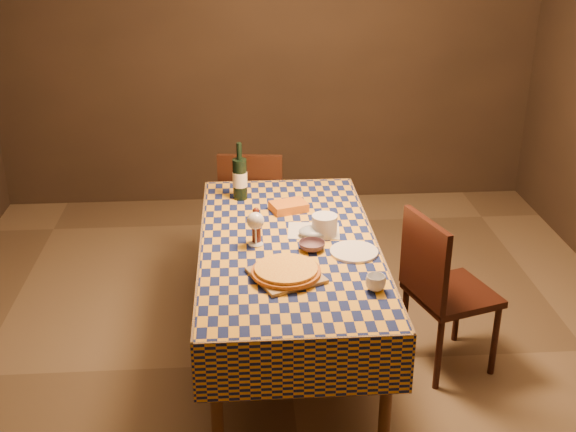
{
  "coord_description": "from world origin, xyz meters",
  "views": [
    {
      "loc": [
        -0.25,
        -3.43,
        2.44
      ],
      "look_at": [
        0.0,
        0.05,
        0.9
      ],
      "focal_mm": 45.0,
      "sensor_mm": 36.0,
      "label": 1
    }
  ],
  "objects_px": {
    "chair_far": "(252,207)",
    "chair_right": "(440,285)",
    "dining_table": "(289,255)",
    "wine_bottle": "(240,178)",
    "pizza": "(286,271)",
    "bowl": "(312,246)",
    "white_plate": "(354,252)",
    "cutting_board": "(286,275)"
  },
  "relations": [
    {
      "from": "dining_table",
      "to": "chair_far",
      "type": "xyz_separation_m",
      "value": [
        -0.17,
        1.08,
        -0.17
      ]
    },
    {
      "from": "dining_table",
      "to": "chair_right",
      "type": "distance_m",
      "value": 0.84
    },
    {
      "from": "dining_table",
      "to": "chair_far",
      "type": "relative_size",
      "value": 1.98
    },
    {
      "from": "wine_bottle",
      "to": "chair_far",
      "type": "distance_m",
      "value": 0.59
    },
    {
      "from": "wine_bottle",
      "to": "white_plate",
      "type": "bearing_deg",
      "value": -53.6
    },
    {
      "from": "white_plate",
      "to": "bowl",
      "type": "bearing_deg",
      "value": 165.71
    },
    {
      "from": "pizza",
      "to": "chair_right",
      "type": "bearing_deg",
      "value": 19.31
    },
    {
      "from": "cutting_board",
      "to": "pizza",
      "type": "bearing_deg",
      "value": 0.0
    },
    {
      "from": "cutting_board",
      "to": "wine_bottle",
      "type": "xyz_separation_m",
      "value": [
        -0.21,
        1.01,
        0.12
      ]
    },
    {
      "from": "chair_right",
      "to": "cutting_board",
      "type": "bearing_deg",
      "value": -160.69
    },
    {
      "from": "cutting_board",
      "to": "pizza",
      "type": "relative_size",
      "value": 0.75
    },
    {
      "from": "wine_bottle",
      "to": "pizza",
      "type": "bearing_deg",
      "value": -78.32
    },
    {
      "from": "pizza",
      "to": "chair_far",
      "type": "relative_size",
      "value": 0.43
    },
    {
      "from": "bowl",
      "to": "white_plate",
      "type": "xyz_separation_m",
      "value": [
        0.21,
        -0.05,
        -0.01
      ]
    },
    {
      "from": "pizza",
      "to": "white_plate",
      "type": "bearing_deg",
      "value": 32.3
    },
    {
      "from": "pizza",
      "to": "chair_far",
      "type": "distance_m",
      "value": 1.49
    },
    {
      "from": "bowl",
      "to": "dining_table",
      "type": "bearing_deg",
      "value": 139.83
    },
    {
      "from": "dining_table",
      "to": "wine_bottle",
      "type": "distance_m",
      "value": 0.71
    },
    {
      "from": "white_plate",
      "to": "chair_right",
      "type": "height_order",
      "value": "chair_right"
    },
    {
      "from": "white_plate",
      "to": "chair_far",
      "type": "xyz_separation_m",
      "value": [
        -0.5,
        1.23,
        -0.25
      ]
    },
    {
      "from": "pizza",
      "to": "chair_right",
      "type": "relative_size",
      "value": 0.43
    },
    {
      "from": "dining_table",
      "to": "cutting_board",
      "type": "relative_size",
      "value": 6.14
    },
    {
      "from": "pizza",
      "to": "chair_far",
      "type": "height_order",
      "value": "chair_far"
    },
    {
      "from": "chair_far",
      "to": "cutting_board",
      "type": "bearing_deg",
      "value": -84.92
    },
    {
      "from": "bowl",
      "to": "wine_bottle",
      "type": "relative_size",
      "value": 0.39
    },
    {
      "from": "dining_table",
      "to": "wine_bottle",
      "type": "relative_size",
      "value": 5.23
    },
    {
      "from": "chair_right",
      "to": "chair_far",
      "type": "bearing_deg",
      "value": 130.43
    },
    {
      "from": "pizza",
      "to": "bowl",
      "type": "relative_size",
      "value": 2.93
    },
    {
      "from": "dining_table",
      "to": "chair_right",
      "type": "bearing_deg",
      "value": -5.65
    },
    {
      "from": "chair_far",
      "to": "chair_right",
      "type": "height_order",
      "value": "same"
    },
    {
      "from": "bowl",
      "to": "wine_bottle",
      "type": "height_order",
      "value": "wine_bottle"
    },
    {
      "from": "bowl",
      "to": "wine_bottle",
      "type": "distance_m",
      "value": 0.82
    },
    {
      "from": "pizza",
      "to": "white_plate",
      "type": "relative_size",
      "value": 1.61
    },
    {
      "from": "cutting_board",
      "to": "white_plate",
      "type": "distance_m",
      "value": 0.43
    },
    {
      "from": "wine_bottle",
      "to": "white_plate",
      "type": "height_order",
      "value": "wine_bottle"
    },
    {
      "from": "bowl",
      "to": "chair_far",
      "type": "relative_size",
      "value": 0.15
    },
    {
      "from": "bowl",
      "to": "white_plate",
      "type": "relative_size",
      "value": 0.55
    },
    {
      "from": "chair_far",
      "to": "dining_table",
      "type": "bearing_deg",
      "value": -81.07
    },
    {
      "from": "bowl",
      "to": "cutting_board",
      "type": "bearing_deg",
      "value": -118.31
    },
    {
      "from": "bowl",
      "to": "chair_right",
      "type": "distance_m",
      "value": 0.75
    },
    {
      "from": "bowl",
      "to": "wine_bottle",
      "type": "bearing_deg",
      "value": 116.56
    },
    {
      "from": "wine_bottle",
      "to": "cutting_board",
      "type": "bearing_deg",
      "value": -78.32
    }
  ]
}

